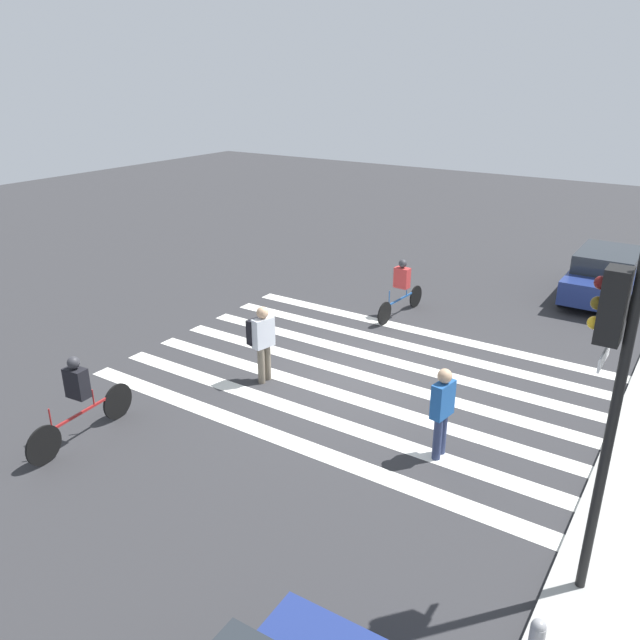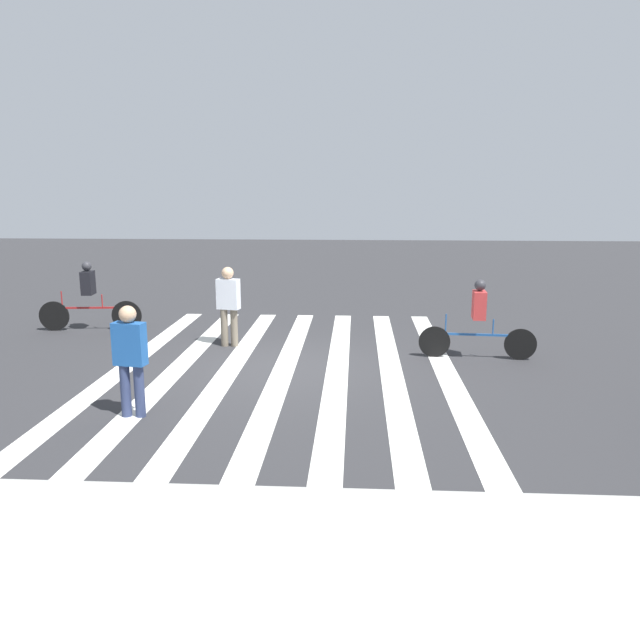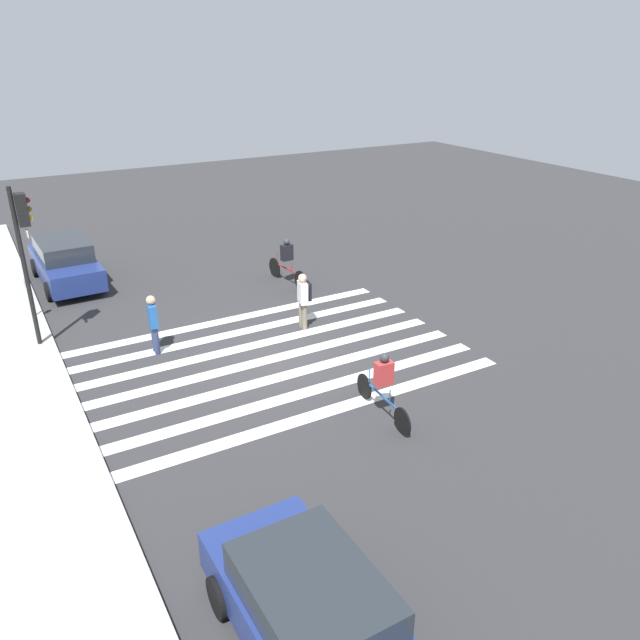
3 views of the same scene
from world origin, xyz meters
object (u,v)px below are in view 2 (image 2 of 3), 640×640
Objects in this scene: pedestrian_adult_yellow_jacket at (228,300)px; cyclist_mid_street at (478,316)px; pedestrian_adult_tall_backpack at (130,355)px; cyclist_far_lane at (89,294)px.

pedestrian_adult_yellow_jacket is 0.74× the size of cyclist_mid_street.
pedestrian_adult_tall_backpack is 6.70m from cyclist_mid_street.
pedestrian_adult_yellow_jacket reaches higher than cyclist_far_lane.
pedestrian_adult_tall_backpack is at bearing 36.05° from cyclist_mid_street.
cyclist_mid_street is (-5.68, -3.56, -0.08)m from pedestrian_adult_tall_backpack.
pedestrian_adult_yellow_jacket is 3.81m from cyclist_far_lane.
pedestrian_adult_tall_backpack reaches higher than cyclist_mid_street.
pedestrian_adult_yellow_jacket is at bearing 154.98° from cyclist_far_lane.
pedestrian_adult_tall_backpack is at bearing 112.99° from cyclist_far_lane.
cyclist_far_lane is (3.59, -1.28, -0.13)m from pedestrian_adult_yellow_jacket.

